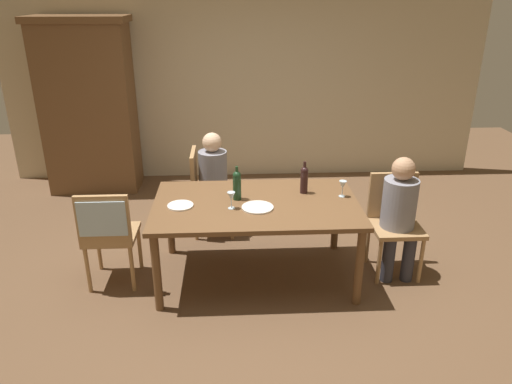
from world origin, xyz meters
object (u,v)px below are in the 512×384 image
(wine_glass_near_left, at_px, (231,197))
(dinner_plate_guest_left, at_px, (180,206))
(chair_right_end, at_px, (394,216))
(chair_left_end, at_px, (107,227))
(dinner_plate_host, at_px, (258,207))
(chair_far_left, at_px, (205,186))
(person_woman_host, at_px, (400,210))
(armoire_cabinet, at_px, (89,106))
(dining_table, at_px, (256,210))
(wine_glass_centre, at_px, (343,185))
(person_man_bearded, at_px, (216,176))
(wine_bottle_dark_red, at_px, (237,184))
(wine_bottle_tall_green, at_px, (304,179))

(wine_glass_near_left, xyz_separation_m, dinner_plate_guest_left, (-0.44, 0.07, -0.10))
(chair_right_end, xyz_separation_m, chair_left_end, (-2.55, -0.21, 0.06))
(chair_right_end, bearing_deg, dinner_plate_host, 9.18)
(chair_far_left, bearing_deg, person_woman_host, 61.71)
(chair_far_left, distance_m, wine_glass_near_left, 1.12)
(armoire_cabinet, distance_m, dining_table, 3.07)
(armoire_cabinet, relative_size, wine_glass_centre, 14.63)
(dinner_plate_host, xyz_separation_m, dinner_plate_guest_left, (-0.66, 0.07, 0.00))
(wine_glass_near_left, distance_m, dinner_plate_guest_left, 0.45)
(person_man_bearded, relative_size, wine_glass_near_left, 7.48)
(chair_right_end, bearing_deg, wine_glass_centre, -1.01)
(person_woman_host, relative_size, wine_glass_centre, 7.60)
(chair_left_end, distance_m, person_man_bearded, 1.38)
(chair_far_left, bearing_deg, wine_bottle_dark_red, 21.29)
(chair_right_end, relative_size, person_man_bearded, 0.83)
(wine_bottle_dark_red, bearing_deg, wine_glass_near_left, -104.99)
(chair_far_left, xyz_separation_m, person_woman_host, (1.77, -0.95, 0.12))
(chair_far_left, bearing_deg, dining_table, 27.93)
(wine_bottle_tall_green, bearing_deg, dinner_plate_host, -144.14)
(wine_bottle_tall_green, relative_size, dinner_plate_host, 1.10)
(chair_left_end, xyz_separation_m, wine_bottle_tall_green, (1.72, 0.32, 0.28))
(armoire_cabinet, xyz_separation_m, wine_bottle_tall_green, (2.44, -2.09, -0.22))
(chair_right_end, relative_size, wine_glass_centre, 6.17)
(chair_far_left, distance_m, dinner_plate_guest_left, 1.01)
(dinner_plate_guest_left, bearing_deg, wine_bottle_dark_red, 14.75)
(chair_left_end, bearing_deg, person_man_bearded, 49.41)
(wine_bottle_dark_red, distance_m, dinner_plate_guest_left, 0.52)
(wine_bottle_dark_red, bearing_deg, armoire_cabinet, 129.66)
(wine_glass_near_left, bearing_deg, wine_glass_centre, 11.75)
(wine_bottle_dark_red, distance_m, dinner_plate_host, 0.30)
(chair_far_left, xyz_separation_m, dinner_plate_guest_left, (-0.16, -0.97, 0.21))
(chair_far_left, distance_m, dinner_plate_host, 1.17)
(wine_bottle_tall_green, distance_m, dinner_plate_guest_left, 1.13)
(dining_table, relative_size, wine_glass_centre, 12.02)
(dining_table, relative_size, dinner_plate_host, 6.59)
(person_man_bearded, distance_m, dinner_plate_guest_left, 1.01)
(armoire_cabinet, relative_size, dinner_plate_guest_left, 9.78)
(wine_glass_centre, xyz_separation_m, dinner_plate_guest_left, (-1.43, -0.14, -0.10))
(chair_left_end, relative_size, wine_bottle_dark_red, 2.99)
(wine_glass_centre, bearing_deg, dinner_plate_guest_left, -174.37)
(person_woman_host, xyz_separation_m, dinner_plate_host, (-1.27, -0.09, 0.09))
(dining_table, xyz_separation_m, chair_right_end, (1.28, 0.09, -0.13))
(chair_far_left, distance_m, wine_glass_centre, 1.55)
(chair_left_end, height_order, wine_glass_near_left, chair_left_end)
(person_man_bearded, xyz_separation_m, dinner_plate_host, (0.39, -1.04, 0.10))
(dinner_plate_host, distance_m, dinner_plate_guest_left, 0.66)
(person_woman_host, bearing_deg, chair_left_end, 2.20)
(chair_right_end, height_order, wine_glass_centre, chair_right_end)
(person_woman_host, bearing_deg, dinner_plate_guest_left, 0.57)
(chair_far_left, distance_m, chair_left_end, 1.31)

